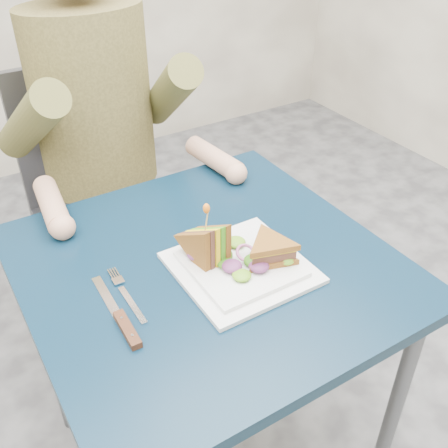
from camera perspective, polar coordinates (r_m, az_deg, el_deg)
table at (r=1.17m, az=-1.76°, el=-7.11°), size 0.75×0.75×0.73m
chair at (r=1.79m, az=-13.64°, el=4.01°), size 0.42×0.40×0.93m
diner at (r=1.54m, az=-14.10°, el=14.18°), size 0.54×0.59×0.74m
plate at (r=1.09m, az=1.83°, el=-4.61°), size 0.26×0.26×0.02m
sandwich_flat at (r=1.08m, az=5.04°, el=-2.86°), size 0.15×0.15×0.05m
sandwich_upright at (r=1.07m, az=-1.83°, el=-2.40°), size 0.09×0.14×0.14m
fork at (r=1.05m, az=-10.50°, el=-7.70°), size 0.02×0.18×0.01m
knife at (r=1.00m, az=-10.91°, el=-10.51°), size 0.02×0.22×0.02m
toothpick at (r=1.04m, az=-1.90°, el=0.41°), size 0.01×0.01×0.06m
toothpick_frill at (r=1.02m, az=-1.93°, el=1.70°), size 0.01×0.01×0.02m
lettuce_spill at (r=1.09m, az=1.78°, el=-3.38°), size 0.15×0.13×0.02m
onion_ring at (r=1.09m, az=2.37°, el=-3.14°), size 0.04×0.04×0.02m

